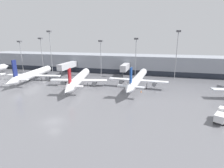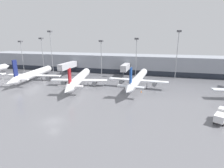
{
  "view_description": "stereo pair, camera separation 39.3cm",
  "coord_description": "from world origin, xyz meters",
  "px_view_note": "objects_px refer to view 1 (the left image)",
  "views": [
    {
      "loc": [
        20.98,
        -30.21,
        17.46
      ],
      "look_at": [
        7.12,
        23.2,
        3.0
      ],
      "focal_mm": 28.0,
      "sensor_mm": 36.0,
      "label": 1
    },
    {
      "loc": [
        21.36,
        -30.11,
        17.46
      ],
      "look_at": [
        7.12,
        23.2,
        3.0
      ],
      "focal_mm": 28.0,
      "sensor_mm": 36.0,
      "label": 2
    }
  ],
  "objects_px": {
    "parked_jet_4": "(79,79)",
    "parked_jet_1": "(33,74)",
    "apron_light_mast_5": "(50,41)",
    "traffic_cone_3": "(141,91)",
    "apron_light_mast_2": "(41,45)",
    "parked_jet_2": "(138,79)",
    "apron_light_mast_6": "(136,46)",
    "apron_light_mast_0": "(101,48)",
    "apron_light_mast_1": "(20,47)",
    "apron_light_mast_3": "(178,42)",
    "service_truck_0": "(222,115)"
  },
  "relations": [
    {
      "from": "parked_jet_4",
      "to": "parked_jet_1",
      "type": "bearing_deg",
      "value": 69.56
    },
    {
      "from": "apron_light_mast_5",
      "to": "traffic_cone_3",
      "type": "bearing_deg",
      "value": -25.57
    },
    {
      "from": "apron_light_mast_2",
      "to": "traffic_cone_3",
      "type": "bearing_deg",
      "value": -24.86
    },
    {
      "from": "apron_light_mast_5",
      "to": "parked_jet_1",
      "type": "bearing_deg",
      "value": -84.28
    },
    {
      "from": "parked_jet_2",
      "to": "apron_light_mast_6",
      "type": "relative_size",
      "value": 1.99
    },
    {
      "from": "parked_jet_2",
      "to": "apron_light_mast_0",
      "type": "distance_m",
      "value": 27.57
    },
    {
      "from": "apron_light_mast_0",
      "to": "apron_light_mast_1",
      "type": "height_order",
      "value": "apron_light_mast_0"
    },
    {
      "from": "parked_jet_1",
      "to": "apron_light_mast_0",
      "type": "xyz_separation_m",
      "value": [
        25.31,
        16.16,
        10.71
      ]
    },
    {
      "from": "traffic_cone_3",
      "to": "apron_light_mast_5",
      "type": "xyz_separation_m",
      "value": [
        -48.26,
        23.09,
        16.05
      ]
    },
    {
      "from": "apron_light_mast_3",
      "to": "apron_light_mast_2",
      "type": "bearing_deg",
      "value": 179.23
    },
    {
      "from": "service_truck_0",
      "to": "traffic_cone_3",
      "type": "distance_m",
      "value": 25.25
    },
    {
      "from": "parked_jet_1",
      "to": "parked_jet_2",
      "type": "relative_size",
      "value": 0.98
    },
    {
      "from": "parked_jet_1",
      "to": "service_truck_0",
      "type": "height_order",
      "value": "parked_jet_1"
    },
    {
      "from": "apron_light_mast_2",
      "to": "apron_light_mast_5",
      "type": "relative_size",
      "value": 0.84
    },
    {
      "from": "apron_light_mast_2",
      "to": "apron_light_mast_5",
      "type": "distance_m",
      "value": 8.22
    },
    {
      "from": "apron_light_mast_3",
      "to": "parked_jet_1",
      "type": "bearing_deg",
      "value": -162.35
    },
    {
      "from": "parked_jet_2",
      "to": "parked_jet_1",
      "type": "bearing_deg",
      "value": 92.71
    },
    {
      "from": "parked_jet_4",
      "to": "service_truck_0",
      "type": "bearing_deg",
      "value": -127.21
    },
    {
      "from": "apron_light_mast_2",
      "to": "apron_light_mast_6",
      "type": "bearing_deg",
      "value": -1.88
    },
    {
      "from": "parked_jet_2",
      "to": "apron_light_mast_2",
      "type": "distance_m",
      "value": 58.56
    },
    {
      "from": "parked_jet_4",
      "to": "apron_light_mast_0",
      "type": "relative_size",
      "value": 2.13
    },
    {
      "from": "apron_light_mast_5",
      "to": "parked_jet_2",
      "type": "bearing_deg",
      "value": -20.85
    },
    {
      "from": "traffic_cone_3",
      "to": "apron_light_mast_1",
      "type": "xyz_separation_m",
      "value": [
        -67.38,
        24.03,
        12.68
      ]
    },
    {
      "from": "parked_jet_1",
      "to": "apron_light_mast_2",
      "type": "relative_size",
      "value": 1.93
    },
    {
      "from": "traffic_cone_3",
      "to": "apron_light_mast_6",
      "type": "xyz_separation_m",
      "value": [
        -5.11,
        24.14,
        13.68
      ]
    },
    {
      "from": "parked_jet_1",
      "to": "apron_light_mast_1",
      "type": "distance_m",
      "value": 29.38
    },
    {
      "from": "apron_light_mast_1",
      "to": "apron_light_mast_6",
      "type": "relative_size",
      "value": 0.92
    },
    {
      "from": "parked_jet_2",
      "to": "apron_light_mast_2",
      "type": "xyz_separation_m",
      "value": [
        -53.81,
        20.37,
        10.87
      ]
    },
    {
      "from": "service_truck_0",
      "to": "parked_jet_1",
      "type": "bearing_deg",
      "value": 97.47
    },
    {
      "from": "service_truck_0",
      "to": "traffic_cone_3",
      "type": "xyz_separation_m",
      "value": [
        -18.67,
        16.96,
        -1.19
      ]
    },
    {
      "from": "parked_jet_4",
      "to": "apron_light_mast_3",
      "type": "relative_size",
      "value": 1.71
    },
    {
      "from": "apron_light_mast_2",
      "to": "apron_light_mast_3",
      "type": "relative_size",
      "value": 0.86
    },
    {
      "from": "apron_light_mast_2",
      "to": "parked_jet_2",
      "type": "bearing_deg",
      "value": -20.74
    },
    {
      "from": "service_truck_0",
      "to": "apron_light_mast_5",
      "type": "height_order",
      "value": "apron_light_mast_5"
    },
    {
      "from": "apron_light_mast_3",
      "to": "apron_light_mast_6",
      "type": "xyz_separation_m",
      "value": [
        -17.57,
        -0.74,
        -2.11
      ]
    },
    {
      "from": "parked_jet_4",
      "to": "apron_light_mast_2",
      "type": "distance_m",
      "value": 41.0
    },
    {
      "from": "service_truck_0",
      "to": "apron_light_mast_1",
      "type": "distance_m",
      "value": 96.01
    },
    {
      "from": "parked_jet_2",
      "to": "service_truck_0",
      "type": "relative_size",
      "value": 6.2
    },
    {
      "from": "parked_jet_1",
      "to": "traffic_cone_3",
      "type": "distance_m",
      "value": 47.01
    },
    {
      "from": "apron_light_mast_2",
      "to": "apron_light_mast_0",
      "type": "bearing_deg",
      "value": -5.86
    },
    {
      "from": "apron_light_mast_1",
      "to": "apron_light_mast_6",
      "type": "distance_m",
      "value": 62.28
    },
    {
      "from": "apron_light_mast_1",
      "to": "apron_light_mast_6",
      "type": "bearing_deg",
      "value": 0.1
    },
    {
      "from": "parked_jet_4",
      "to": "apron_light_mast_1",
      "type": "bearing_deg",
      "value": 51.85
    },
    {
      "from": "parked_jet_1",
      "to": "parked_jet_4",
      "type": "xyz_separation_m",
      "value": [
        22.81,
        -3.29,
        -0.0
      ]
    },
    {
      "from": "parked_jet_2",
      "to": "traffic_cone_3",
      "type": "relative_size",
      "value": 52.63
    },
    {
      "from": "traffic_cone_3",
      "to": "apron_light_mast_2",
      "type": "height_order",
      "value": "apron_light_mast_2"
    },
    {
      "from": "parked_jet_2",
      "to": "apron_light_mast_0",
      "type": "xyz_separation_m",
      "value": [
        -19.38,
        16.84,
        10.04
      ]
    },
    {
      "from": "apron_light_mast_2",
      "to": "apron_light_mast_3",
      "type": "height_order",
      "value": "apron_light_mast_3"
    },
    {
      "from": "apron_light_mast_5",
      "to": "parked_jet_4",
      "type": "bearing_deg",
      "value": -39.61
    },
    {
      "from": "parked_jet_2",
      "to": "apron_light_mast_6",
      "type": "distance_m",
      "value": 21.82
    }
  ]
}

